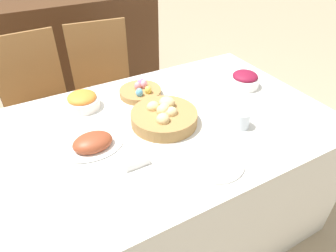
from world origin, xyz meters
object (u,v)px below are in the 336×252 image
ham_platter (93,143)px  fork (184,175)px  drinking_cup (241,119)px  dinner_plate (215,162)px  carrot_bowl (82,101)px  chair_far_left (41,106)px  butter_dish (135,161)px  bread_basket (164,116)px  chair_far_center (106,89)px  beet_salad_bowl (245,80)px  knife (242,151)px  sideboard (79,55)px  spoon (248,149)px  egg_basket (141,91)px

ham_platter → fork: (0.25, -0.33, -0.02)m
drinking_cup → dinner_plate: bearing=-150.2°
carrot_bowl → dinner_plate: size_ratio=0.71×
chair_far_left → ham_platter: chair_far_left is taller
carrot_bowl → butter_dish: 0.52m
bread_basket → ham_platter: size_ratio=1.20×
chair_far_center → butter_dish: (-0.23, -1.07, 0.26)m
ham_platter → beet_salad_bowl: bearing=6.9°
beet_salad_bowl → bread_basket: bearing=-170.1°
dinner_plate → ham_platter: bearing=140.1°
ham_platter → carrot_bowl: (0.05, 0.34, 0.02)m
knife → chair_far_left: bearing=122.5°
knife → drinking_cup: size_ratio=2.40×
chair_far_center → drinking_cup: 1.16m
beet_salad_bowl → chair_far_left: bearing=143.6°
ham_platter → carrot_bowl: 0.34m
sideboard → butter_dish: 1.90m
spoon → chair_far_left: bearing=115.6°
ham_platter → butter_dish: size_ratio=2.60×
chair_far_left → carrot_bowl: (0.18, -0.55, 0.28)m
dinner_plate → butter_dish: size_ratio=2.36×
knife → butter_dish: 0.46m
bread_basket → dinner_plate: (0.04, -0.35, -0.03)m
fork → dinner_plate: bearing=4.0°
bread_basket → carrot_bowl: 0.44m
bread_basket → drinking_cup: bread_basket is taller
drinking_cup → knife: bearing=-127.1°
egg_basket → knife: bearing=-74.6°
ham_platter → drinking_cup: size_ratio=3.21×
bread_basket → spoon: size_ratio=1.60×
beet_salad_bowl → knife: beet_salad_bowl is taller
knife → butter_dish: bearing=164.3°
bread_basket → butter_dish: bearing=-141.3°
chair_far_center → bread_basket: size_ratio=3.10×
bread_basket → beet_salad_bowl: 0.59m
egg_basket → spoon: egg_basket is taller
egg_basket → chair_far_left: bearing=130.1°
butter_dish → knife: bearing=-19.7°
fork → drinking_cup: drinking_cup is taller
egg_basket → butter_dish: (-0.25, -0.49, -0.01)m
carrot_bowl → spoon: bearing=-52.2°
carrot_bowl → spoon: (0.52, -0.67, -0.04)m
beet_salad_bowl → dinner_plate: (-0.54, -0.45, -0.04)m
bread_basket → beet_salad_bowl: size_ratio=1.88×
spoon → sideboard: bearing=92.3°
carrot_bowl → egg_basket: bearing=-5.3°
carrot_bowl → knife: carrot_bowl is taller
chair_far_left → knife: bearing=-65.6°
beet_salad_bowl → knife: size_ratio=0.85×
chair_far_center → spoon: bearing=-72.7°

